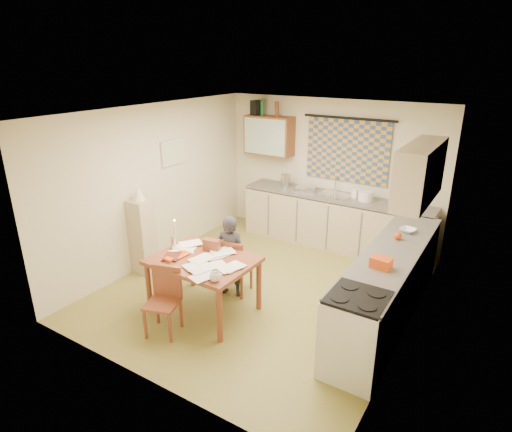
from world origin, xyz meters
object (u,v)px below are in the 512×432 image
Objects in this scene: counter_back at (334,221)px; dining_table at (204,285)px; person at (231,256)px; shelf_stand at (143,237)px; counter_right at (388,285)px; chair_far at (236,276)px; stove at (355,336)px.

counter_back is 2.58× the size of dining_table.
person reaches higher than dining_table.
shelf_stand is at bearing -6.80° from person.
chair_far is at bearing -165.61° from counter_right.
counter_right is 3.58× the size of chair_far.
counter_back is 2.26m from counter_right.
person is (-2.01, 0.65, 0.13)m from stove.
counter_right is at bearing 29.46° from dining_table.
dining_table is (-0.61, -2.86, -0.07)m from counter_back.
counter_right is 1.23m from stove.
chair_far is 0.34m from person.
shelf_stand reaches higher than chair_far.
shelf_stand is (-1.48, 0.38, 0.20)m from dining_table.
counter_right is 2.53× the size of shelf_stand.
counter_right is 2.31× the size of dining_table.
dining_table is at bearing -102.10° from counter_back.
person is (-0.57, -2.32, 0.14)m from counter_back.
shelf_stand is at bearing -0.13° from chair_far.
counter_back is 3.31m from stove.
shelf_stand is at bearing -130.23° from counter_back.
person is at bearing 5.78° from shelf_stand.
person is at bearing 162.04° from stove.
counter_right is at bearing -50.32° from counter_back.
stove is (1.44, -2.97, 0.01)m from counter_back.
person is at bearing -103.71° from counter_back.
stove is 1.12× the size of chair_far.
stove is at bearing 151.48° from chair_far.
stove is 2.06m from dining_table.
counter_back is 3.25m from shelf_stand.
chair_far reaches higher than dining_table.
person reaches higher than shelf_stand.
shelf_stand reaches higher than stove.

